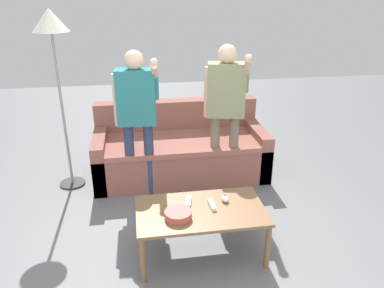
# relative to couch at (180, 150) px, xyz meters

# --- Properties ---
(ground_plane) EXTENTS (12.00, 12.00, 0.00)m
(ground_plane) POSITION_rel_couch_xyz_m (-0.17, -1.46, -0.28)
(ground_plane) COLOR slate
(couch) EXTENTS (1.96, 0.90, 0.81)m
(couch) POSITION_rel_couch_xyz_m (0.00, 0.00, 0.00)
(couch) COLOR brown
(couch) RESTS_ON ground
(coffee_table) EXTENTS (1.04, 0.59, 0.42)m
(coffee_table) POSITION_rel_couch_xyz_m (-0.02, -1.51, 0.09)
(coffee_table) COLOR brown
(coffee_table) RESTS_ON ground
(snack_bowl) EXTENTS (0.21, 0.21, 0.06)m
(snack_bowl) POSITION_rel_couch_xyz_m (-0.21, -1.60, 0.17)
(snack_bowl) COLOR #B24C47
(snack_bowl) RESTS_ON coffee_table
(game_remote_nunchuk) EXTENTS (0.06, 0.09, 0.05)m
(game_remote_nunchuk) POSITION_rel_couch_xyz_m (0.20, -1.41, 0.16)
(game_remote_nunchuk) COLOR white
(game_remote_nunchuk) RESTS_ON coffee_table
(floor_lamp) EXTENTS (0.35, 0.35, 1.89)m
(floor_lamp) POSITION_rel_couch_xyz_m (-1.25, -0.12, 1.37)
(floor_lamp) COLOR #2D2D33
(floor_lamp) RESTS_ON ground
(player_left) EXTENTS (0.45, 0.33, 1.53)m
(player_left) POSITION_rel_couch_xyz_m (-0.48, -0.44, 0.68)
(player_left) COLOR #2D3856
(player_left) RESTS_ON ground
(player_right) EXTENTS (0.45, 0.39, 1.56)m
(player_right) POSITION_rel_couch_xyz_m (0.45, -0.37, 0.70)
(player_right) COLOR #756656
(player_right) RESTS_ON ground
(game_remote_wand_near) EXTENTS (0.07, 0.16, 0.03)m
(game_remote_wand_near) POSITION_rel_couch_xyz_m (-0.10, -1.40, 0.15)
(game_remote_wand_near) COLOR white
(game_remote_wand_near) RESTS_ON coffee_table
(game_remote_wand_far) EXTENTS (0.05, 0.15, 0.03)m
(game_remote_wand_far) POSITION_rel_couch_xyz_m (0.08, -1.48, 0.15)
(game_remote_wand_far) COLOR white
(game_remote_wand_far) RESTS_ON coffee_table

